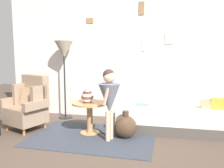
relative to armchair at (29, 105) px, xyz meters
name	(u,v)px	position (x,y,z in m)	size (l,w,h in m)	color
ground_plane	(85,154)	(1.37, -0.81, -0.44)	(12.00, 12.00, 0.00)	#4C3D33
gallery_wall	(116,56)	(1.38, 1.14, 0.86)	(4.80, 0.12, 2.60)	silver
rug	(93,136)	(1.27, -0.15, -0.43)	(2.01, 1.38, 0.01)	#333842
armchair	(29,105)	(0.00, 0.00, 0.00)	(0.88, 0.77, 0.97)	#9E7042
daybed	(172,119)	(2.54, 0.48, -0.24)	(1.92, 0.84, 0.40)	#4C4742
pillow_head	(218,104)	(3.31, 0.62, 0.06)	(0.21, 0.12, 0.19)	orange
pillow_mid	(207,104)	(3.13, 0.64, 0.04)	(0.20, 0.12, 0.15)	tan
side_table	(90,111)	(1.17, 0.00, -0.04)	(0.60, 0.60, 0.55)	tan
vase_striped	(87,97)	(1.15, -0.05, 0.21)	(0.21, 0.21, 0.25)	brown
floor_lamp	(64,52)	(0.35, 0.80, 0.95)	(0.39, 0.39, 1.62)	black
person_child	(109,95)	(1.57, -0.24, 0.28)	(0.34, 0.34, 1.13)	#D8AD8E
book_on_daybed	(142,105)	(2.00, 0.61, -0.02)	(0.22, 0.16, 0.03)	#5D9C65
demijohn_near	(126,126)	(1.80, -0.07, -0.25)	(0.37, 0.37, 0.45)	#473323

